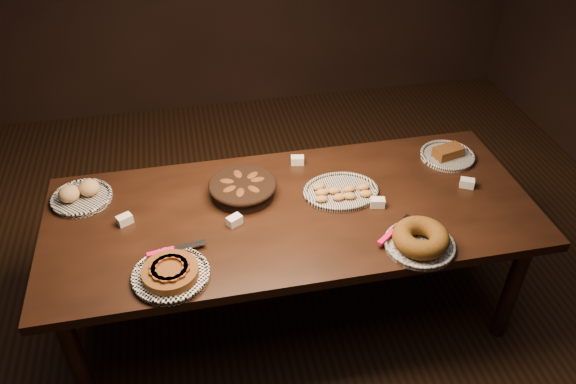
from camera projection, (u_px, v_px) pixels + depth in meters
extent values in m
plane|color=black|center=(292.00, 309.00, 3.22)|extent=(5.00, 5.00, 0.00)
cube|color=black|center=(292.00, 213.00, 2.78)|extent=(2.40, 1.00, 0.05)
cylinder|color=black|center=(77.00, 360.00, 2.54)|extent=(0.08, 0.08, 0.70)
cylinder|color=black|center=(512.00, 288.00, 2.89)|extent=(0.08, 0.08, 0.70)
cylinder|color=black|center=(89.00, 247.00, 3.13)|extent=(0.08, 0.08, 0.70)
cylinder|color=black|center=(449.00, 198.00, 3.47)|extent=(0.08, 0.08, 0.70)
torus|color=white|center=(171.00, 274.00, 2.39)|extent=(0.34, 0.34, 0.02)
cylinder|color=#4D280F|center=(170.00, 272.00, 2.38)|extent=(0.31, 0.31, 0.04)
cube|color=#5E2310|center=(185.00, 269.00, 2.36)|extent=(0.05, 0.09, 0.01)
cube|color=#5E2310|center=(185.00, 263.00, 2.39)|extent=(0.04, 0.09, 0.01)
cube|color=#5E2310|center=(181.00, 259.00, 2.41)|extent=(0.07, 0.08, 0.01)
cube|color=#5E2310|center=(174.00, 257.00, 2.42)|extent=(0.09, 0.05, 0.01)
cube|color=#5E2310|center=(166.00, 258.00, 2.41)|extent=(0.09, 0.04, 0.01)
cube|color=#5E2310|center=(159.00, 261.00, 2.40)|extent=(0.08, 0.07, 0.01)
cube|color=#5E2310|center=(154.00, 266.00, 2.37)|extent=(0.05, 0.09, 0.01)
cube|color=#5E2310|center=(154.00, 272.00, 2.35)|extent=(0.04, 0.09, 0.01)
cube|color=#5E2310|center=(158.00, 277.00, 2.33)|extent=(0.07, 0.08, 0.01)
cube|color=#5E2310|center=(165.00, 279.00, 2.32)|extent=(0.09, 0.05, 0.01)
cube|color=#5E2310|center=(173.00, 278.00, 2.32)|extent=(0.09, 0.04, 0.01)
cube|color=#5E2310|center=(181.00, 275.00, 2.34)|extent=(0.08, 0.07, 0.01)
cube|color=#FF0C58|center=(161.00, 252.00, 2.48)|extent=(0.12, 0.04, 0.02)
cube|color=silver|center=(190.00, 246.00, 2.52)|extent=(0.15, 0.06, 0.00)
torus|color=black|center=(341.00, 190.00, 2.85)|extent=(0.31, 0.31, 0.02)
ellipsoid|color=#905D29|center=(321.00, 199.00, 2.78)|extent=(0.07, 0.05, 0.03)
ellipsoid|color=#905D29|center=(339.00, 197.00, 2.79)|extent=(0.07, 0.05, 0.03)
ellipsoid|color=#905D29|center=(350.00, 196.00, 2.80)|extent=(0.07, 0.06, 0.03)
ellipsoid|color=#905D29|center=(366.00, 194.00, 2.82)|extent=(0.07, 0.05, 0.03)
ellipsoid|color=#905D29|center=(322.00, 192.00, 2.82)|extent=(0.07, 0.04, 0.03)
ellipsoid|color=#905D29|center=(334.00, 191.00, 2.83)|extent=(0.07, 0.05, 0.03)
ellipsoid|color=#905D29|center=(349.00, 189.00, 2.85)|extent=(0.07, 0.06, 0.03)
ellipsoid|color=#905D29|center=(364.00, 187.00, 2.86)|extent=(0.07, 0.05, 0.03)
ellipsoid|color=#905D29|center=(319.00, 187.00, 2.86)|extent=(0.07, 0.06, 0.03)
torus|color=black|center=(420.00, 244.00, 2.54)|extent=(0.32, 0.32, 0.02)
torus|color=brown|center=(421.00, 238.00, 2.52)|extent=(0.29, 0.29, 0.09)
cube|color=#FF0C58|center=(386.00, 237.00, 2.56)|extent=(0.11, 0.09, 0.02)
cube|color=silver|center=(401.00, 224.00, 2.64)|extent=(0.14, 0.12, 0.00)
cylinder|color=black|center=(243.00, 189.00, 2.83)|extent=(0.37, 0.37, 0.08)
torus|color=black|center=(242.00, 185.00, 2.81)|extent=(0.34, 0.34, 0.03)
ellipsoid|color=#38190B|center=(258.00, 182.00, 2.83)|extent=(0.11, 0.07, 0.05)
ellipsoid|color=#38190B|center=(253.00, 178.00, 2.86)|extent=(0.11, 0.11, 0.05)
ellipsoid|color=#38190B|center=(238.00, 176.00, 2.87)|extent=(0.07, 0.11, 0.05)
ellipsoid|color=#38190B|center=(227.00, 184.00, 2.82)|extent=(0.12, 0.09, 0.05)
ellipsoid|color=#38190B|center=(230.00, 192.00, 2.77)|extent=(0.12, 0.10, 0.05)
ellipsoid|color=#38190B|center=(240.00, 195.00, 2.75)|extent=(0.08, 0.11, 0.05)
ellipsoid|color=#38190B|center=(254.00, 192.00, 2.77)|extent=(0.11, 0.12, 0.05)
torus|color=white|center=(81.00, 197.00, 2.81)|extent=(0.30, 0.30, 0.02)
ellipsoid|color=#AB7F4F|center=(69.00, 194.00, 2.77)|extent=(0.10, 0.10, 0.08)
ellipsoid|color=#AB7F4F|center=(89.00, 188.00, 2.81)|extent=(0.10, 0.10, 0.08)
torus|color=black|center=(448.00, 155.00, 3.10)|extent=(0.30, 0.30, 0.02)
cube|color=#4D280F|center=(448.00, 152.00, 3.09)|extent=(0.17, 0.12, 0.06)
cube|color=white|center=(235.00, 221.00, 2.66)|extent=(0.08, 0.07, 0.04)
cube|color=white|center=(297.00, 160.00, 3.06)|extent=(0.08, 0.06, 0.04)
cube|color=white|center=(377.00, 203.00, 2.77)|extent=(0.08, 0.06, 0.04)
cube|color=white|center=(125.00, 220.00, 2.67)|extent=(0.08, 0.07, 0.04)
cube|color=white|center=(467.00, 183.00, 2.89)|extent=(0.08, 0.07, 0.04)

